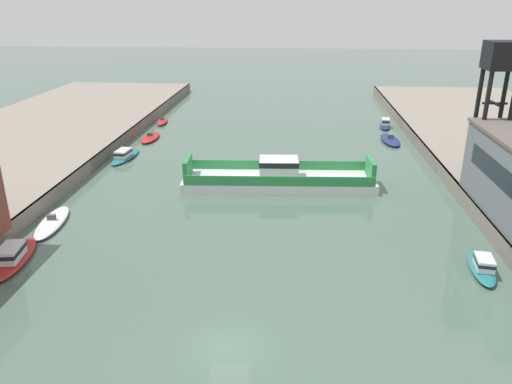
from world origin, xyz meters
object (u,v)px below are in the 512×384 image
moored_boat_far_right (150,137)px  moored_boat_upstream_b (52,222)px  moored_boat_near_right (162,121)px  moored_boat_mid_left (390,140)px  moored_boat_upstream_a (385,124)px  crane_tower (500,75)px  moored_boat_far_left (14,256)px  chain_ferry (279,178)px  moored_boat_mid_right (483,266)px  moored_boat_near_left (125,155)px

moored_boat_far_right → moored_boat_upstream_b: bearing=-91.1°
moored_boat_near_right → moored_boat_upstream_b: moored_boat_upstream_b is taller
moored_boat_upstream_b → moored_boat_mid_left: bearing=41.4°
moored_boat_upstream_a → crane_tower: bearing=-80.8°
moored_boat_far_left → chain_ferry: bearing=43.2°
chain_ferry → moored_boat_upstream_a: (16.60, 29.44, -0.45)m
moored_boat_mid_right → moored_boat_far_right: bearing=135.3°
chain_ferry → moored_boat_upstream_b: bearing=-149.9°
moored_boat_near_right → moored_boat_mid_right: moored_boat_mid_right is taller
moored_boat_upstream_b → crane_tower: crane_tower is taller
chain_ferry → moored_boat_upstream_b: (-20.96, -12.14, -0.74)m
moored_boat_mid_right → moored_boat_upstream_a: 47.24m
moored_boat_near_right → moored_boat_upstream_a: bearing=-0.1°
chain_ferry → moored_boat_mid_right: (16.67, -17.79, -0.50)m
moored_boat_mid_left → moored_boat_mid_right: 38.24m
moored_boat_near_right → crane_tower: bearing=-36.0°
moored_boat_near_left → moored_boat_mid_left: 38.71m
moored_boat_mid_right → moored_boat_upstream_a: moored_boat_upstream_a is taller
moored_boat_mid_left → moored_boat_far_right: (-36.32, -1.54, -0.02)m
moored_boat_near_left → moored_boat_mid_right: moored_boat_mid_right is taller
moored_boat_near_left → moored_boat_upstream_a: size_ratio=1.36×
chain_ferry → moored_boat_far_right: bearing=137.1°
moored_boat_upstream_a → chain_ferry: bearing=-119.4°
chain_ferry → moored_boat_near_left: bearing=157.1°
moored_boat_far_left → moored_boat_upstream_b: size_ratio=0.99×
moored_boat_near_right → moored_boat_mid_right: (37.91, -47.27, 0.24)m
moored_boat_far_right → crane_tower: size_ratio=0.45×
moored_boat_near_left → moored_boat_upstream_a: bearing=28.7°
moored_boat_mid_right → moored_boat_far_right: size_ratio=0.92×
moored_boat_far_right → moored_boat_upstream_a: (36.95, 10.54, 0.30)m
moored_boat_near_right → crane_tower: crane_tower is taller
moored_boat_near_left → moored_boat_far_left: size_ratio=0.99×
moored_boat_far_left → moored_boat_upstream_b: 7.26m
moored_boat_near_right → crane_tower: 54.54m
chain_ferry → crane_tower: size_ratio=1.50×
crane_tower → moored_boat_far_right: bearing=153.8°
moored_boat_mid_right → crane_tower: size_ratio=0.41×
moored_boat_far_left → moored_boat_upstream_a: size_ratio=1.37×
moored_boat_upstream_a → moored_boat_mid_left: bearing=-94.0°
moored_boat_near_left → moored_boat_mid_right: (37.64, -26.67, 0.02)m
moored_boat_far_left → moored_boat_near_left: bearing=90.6°
moored_boat_near_right → moored_boat_far_right: bearing=-85.2°
moored_boat_far_left → moored_boat_upstream_b: bearing=92.2°
moored_boat_near_right → moored_boat_far_right: moored_boat_near_right is taller
moored_boat_near_right → moored_boat_mid_left: size_ratio=0.78×
moored_boat_mid_left → crane_tower: size_ratio=0.50×
moored_boat_mid_right → moored_boat_near_right: bearing=128.7°
moored_boat_mid_left → moored_boat_far_left: 54.13m
moored_boat_near_left → crane_tower: 45.66m
moored_boat_upstream_b → moored_boat_far_left: bearing=-87.8°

